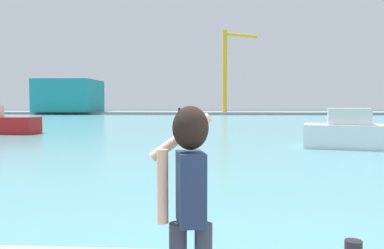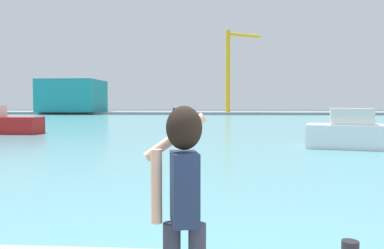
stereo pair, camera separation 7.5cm
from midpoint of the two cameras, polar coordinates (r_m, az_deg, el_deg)
name	(u,v)px [view 2 (the right image)]	position (r m, az deg, el deg)	size (l,w,h in m)	color
ground_plane	(227,121)	(52.78, 5.07, 0.43)	(220.00, 220.00, 0.00)	#334751
harbor_water	(227,121)	(54.78, 5.04, 0.53)	(140.00, 100.00, 0.02)	#599EA8
far_shore_dock	(225,113)	(94.75, 4.68, 1.70)	(140.00, 20.00, 0.52)	gray
person_photographer	(183,192)	(3.16, -0.62, -9.62)	(0.53, 0.54, 1.74)	#2D3342
boat_moored_2	(364,133)	(22.39, 23.36, -1.18)	(6.32, 3.83, 2.06)	white
warehouse_left	(73,96)	(95.10, -16.59, 3.91)	(12.55, 12.69, 7.20)	teal
port_crane	(231,64)	(91.04, 5.59, 8.50)	(7.97, 5.07, 18.16)	yellow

